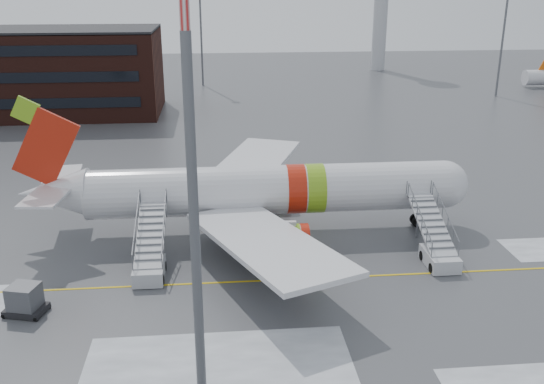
{
  "coord_description": "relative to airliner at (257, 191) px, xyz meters",
  "views": [
    {
      "loc": [
        -5.75,
        -36.96,
        19.04
      ],
      "look_at": [
        -1.76,
        5.38,
        4.0
      ],
      "focal_mm": 40.0,
      "sensor_mm": 36.0,
      "label": 1
    }
  ],
  "objects": [
    {
      "name": "uld_container",
      "position": [
        -14.76,
        -11.19,
        -2.55
      ],
      "size": [
        2.63,
        2.19,
        1.86
      ],
      "color": "black",
      "rests_on": "ground"
    },
    {
      "name": "pushback_tug",
      "position": [
        1.65,
        -7.02,
        -2.61
      ],
      "size": [
        3.26,
        2.5,
        1.83
      ],
      "color": "black",
      "rests_on": "ground"
    },
    {
      "name": "light_mast_far_ne",
      "position": [
        44.71,
        54.62,
        10.42
      ],
      "size": [
        1.2,
        1.2,
        24.25
      ],
      "color": "#595B60",
      "rests_on": "ground"
    },
    {
      "name": "airstair_fwd",
      "position": [
        12.24,
        -6.54,
        -2.35
      ],
      "size": [
        2.05,
        7.7,
        3.48
      ],
      "color": "#B3B5BA",
      "rests_on": "ground"
    },
    {
      "name": "ground",
      "position": [
        2.71,
        -7.38,
        -3.42
      ],
      "size": [
        260.0,
        260.0,
        0.0
      ],
      "primitive_type": "plane",
      "color": "#494C4F",
      "rests_on": "ground"
    },
    {
      "name": "light_mast_far_n",
      "position": [
        -5.29,
        70.62,
        10.42
      ],
      "size": [
        1.2,
        1.2,
        24.25
      ],
      "color": "#595B60",
      "rests_on": "ground"
    },
    {
      "name": "airstair_aft",
      "position": [
        -7.8,
        -6.54,
        -2.35
      ],
      "size": [
        2.05,
        7.7,
        3.48
      ],
      "color": "#A4A6AB",
      "rests_on": "ground"
    },
    {
      "name": "light_mast_near",
      "position": [
        -4.09,
        -20.43,
        7.94
      ],
      "size": [
        1.2,
        1.2,
        21.72
      ],
      "color": "#595B60",
      "rests_on": "ground"
    },
    {
      "name": "airliner",
      "position": [
        0.0,
        0.0,
        0.0
      ],
      "size": [
        35.03,
        32.97,
        11.18
      ],
      "color": "silver",
      "rests_on": "ground"
    }
  ]
}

